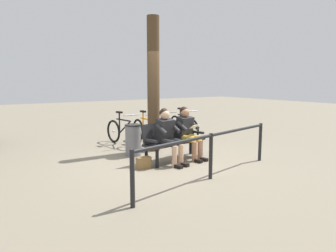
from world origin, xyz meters
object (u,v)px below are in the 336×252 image
(person_companion, at_px, (168,134))
(bicycle_red, at_px, (183,127))
(bicycle_silver, at_px, (146,131))
(bench, at_px, (173,138))
(handbag, at_px, (144,163))
(tree_trunk, at_px, (153,85))
(person_reading, at_px, (187,130))
(litter_bin, at_px, (133,140))
(bicycle_black, at_px, (123,132))
(bicycle_purple, at_px, (166,128))

(person_companion, distance_m, bicycle_red, 3.13)
(bicycle_silver, bearing_deg, bench, -10.15)
(handbag, relative_size, bicycle_red, 0.18)
(bicycle_red, height_order, bicycle_silver, same)
(person_companion, relative_size, tree_trunk, 0.36)
(person_reading, relative_size, bicycle_silver, 0.71)
(handbag, height_order, bicycle_silver, bicycle_silver)
(litter_bin, xyz_separation_m, bicycle_black, (-0.32, -1.23, -0.02))
(bench, distance_m, handbag, 1.02)
(bicycle_red, bearing_deg, tree_trunk, -55.02)
(tree_trunk, xyz_separation_m, bicycle_red, (-1.65, -0.99, -1.32))
(bicycle_black, bearing_deg, bicycle_purple, 83.51)
(bicycle_purple, bearing_deg, bench, -8.42)
(handbag, bearing_deg, person_reading, -171.98)
(person_companion, height_order, bicycle_red, person_companion)
(person_reading, xyz_separation_m, bicycle_black, (0.58, -2.19, -0.31))
(bench, xyz_separation_m, tree_trunk, (-0.15, -1.09, 1.18))
(person_reading, height_order, bicycle_red, person_reading)
(bench, relative_size, bicycle_red, 0.99)
(bench, xyz_separation_m, litter_bin, (0.56, -0.87, -0.13))
(bench, bearing_deg, person_reading, 152.54)
(bicycle_red, xyz_separation_m, bicycle_black, (2.04, -0.02, 0.00))
(person_reading, relative_size, person_companion, 1.00)
(bicycle_purple, relative_size, bicycle_silver, 0.95)
(person_companion, xyz_separation_m, bicycle_purple, (-1.47, -2.36, -0.30))
(bench, distance_m, bicycle_silver, 1.97)
(bicycle_red, bearing_deg, bicycle_black, -86.32)
(bicycle_silver, bearing_deg, handbag, -29.19)
(litter_bin, bearing_deg, handbag, 73.23)
(litter_bin, relative_size, bicycle_silver, 0.45)
(bicycle_purple, relative_size, bicycle_black, 0.95)
(person_companion, xyz_separation_m, bicycle_red, (-2.09, -2.31, -0.30))
(litter_bin, xyz_separation_m, bicycle_purple, (-1.75, -1.27, -0.02))
(handbag, relative_size, tree_trunk, 0.09)
(bench, height_order, person_companion, person_companion)
(bench, xyz_separation_m, handbag, (0.90, 0.27, -0.39))
(bicycle_purple, bearing_deg, handbag, -20.33)
(bicycle_red, xyz_separation_m, bicycle_purple, (0.62, -0.06, 0.00))
(bench, bearing_deg, bicycle_red, -142.71)
(tree_trunk, bearing_deg, person_companion, 71.90)
(handbag, height_order, tree_trunk, tree_trunk)
(person_reading, bearing_deg, bench, -27.46)
(person_reading, xyz_separation_m, bicycle_red, (-1.46, -2.18, -0.31))
(person_reading, xyz_separation_m, bicycle_purple, (-0.84, -2.23, -0.31))
(person_reading, bearing_deg, person_companion, -0.05)
(person_reading, relative_size, bicycle_purple, 0.75)
(person_companion, distance_m, bicycle_purple, 2.80)
(litter_bin, height_order, bicycle_silver, bicycle_silver)
(handbag, xyz_separation_m, tree_trunk, (-1.05, -1.37, 1.56))
(tree_trunk, relative_size, bicycle_red, 2.00)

